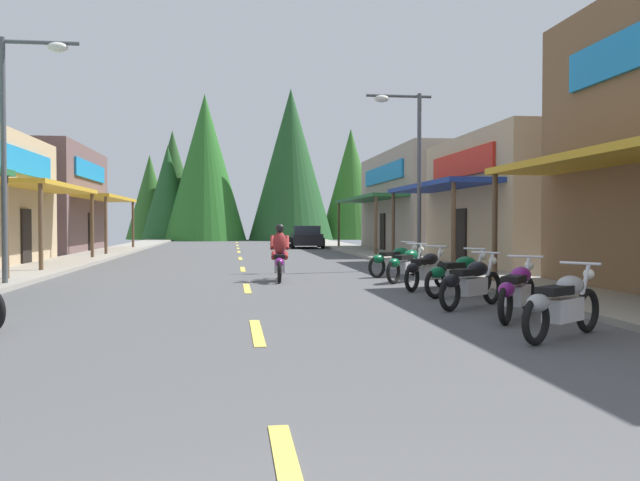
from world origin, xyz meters
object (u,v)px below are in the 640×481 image
Objects in this scene: motorcycle_parked_right_1 at (517,290)px; parked_car_curbside at (306,237)px; motorcycle_parked_right_4 at (426,269)px; streetlamp_right at (409,154)px; rider_cruising_lead at (280,257)px; motorcycle_parked_right_0 at (562,303)px; motorcycle_parked_right_3 at (459,274)px; streetlamp_left at (18,124)px; motorcycle_parked_right_5 at (407,264)px; motorcycle_parked_right_6 at (395,260)px; motorcycle_parked_right_2 at (471,282)px.

motorcycle_parked_right_1 is 0.40× the size of parked_car_curbside.
parked_car_curbside reaches higher than motorcycle_parked_right_4.
streetlamp_right is 2.76× the size of rider_cruising_lead.
parked_car_curbside is (-0.03, 31.86, 0.20)m from motorcycle_parked_right_1.
streetlamp_right is 3.33× the size of motorcycle_parked_right_0.
parked_car_curbside is at bearing -3.43° from rider_cruising_lead.
streetlamp_right is at bearing -173.91° from parked_car_curbside.
motorcycle_parked_right_1 is 3.51m from motorcycle_parked_right_3.
motorcycle_parked_right_4 is (9.77, -1.75, -3.51)m from streetlamp_left.
motorcycle_parked_right_5 is 0.37× the size of parked_car_curbside.
motorcycle_parked_right_0 is 1.10× the size of motorcycle_parked_right_5.
motorcycle_parked_right_5 is at bearing 41.18° from motorcycle_parked_right_4.
parked_car_curbside is at bearing 60.11° from motorcycle_parked_right_3.
parked_car_curbside is at bearing 93.51° from streetlamp_right.
rider_cruising_lead is (-3.21, 9.71, 0.17)m from motorcycle_parked_right_0.
motorcycle_parked_right_5 is at bearing -105.33° from streetlamp_right.
motorcycle_parked_right_4 is at bearing 69.32° from motorcycle_parked_right_3.
motorcycle_parked_right_3 and motorcycle_parked_right_6 have the same top height.
motorcycle_parked_right_2 is 3.51m from motorcycle_parked_right_4.
motorcycle_parked_right_1 is (0.16, 1.86, 0.00)m from motorcycle_parked_right_0.
motorcycle_parked_right_2 is 0.81× the size of rider_cruising_lead.
streetlamp_left is 3.22× the size of motorcycle_parked_right_3.
streetlamp_left reaches higher than motorcycle_parked_right_4.
parked_car_curbside is (0.14, 33.72, 0.20)m from motorcycle_parked_right_0.
motorcycle_parked_right_0 is 1.03× the size of motorcycle_parked_right_2.
motorcycle_parked_right_5 is at bearing 52.54° from motorcycle_parked_right_0.
parked_car_curbside is (3.35, 24.01, 0.03)m from rider_cruising_lead.
motorcycle_parked_right_2 and motorcycle_parked_right_3 have the same top height.
rider_cruising_lead is at bearing 60.80° from motorcycle_parked_right_1.
motorcycle_parked_right_0 is at bearing -147.42° from motorcycle_parked_right_1.
rider_cruising_lead is at bearing 77.55° from motorcycle_parked_right_2.
motorcycle_parked_right_0 is at bearing -137.98° from motorcycle_parked_right_4.
motorcycle_parked_right_1 is at bearing -34.70° from streetlamp_left.
rider_cruising_lead is at bearing 92.62° from motorcycle_parked_right_4.
streetlamp_right reaches higher than motorcycle_parked_right_0.
motorcycle_parked_right_4 and motorcycle_parked_right_5 have the same top height.
motorcycle_parked_right_6 is 3.63m from rider_cruising_lead.
motorcycle_parked_right_2 is 30.30m from parked_car_curbside.
streetlamp_left reaches higher than streetlamp_right.
streetlamp_left reaches higher than motorcycle_parked_right_5.
motorcycle_parked_right_3 is at bearing -127.56° from motorcycle_parked_right_4.
streetlamp_left is 3.78× the size of motorcycle_parked_right_5.
motorcycle_parked_right_0 is 6.93m from motorcycle_parked_right_4.
parked_car_curbside is at bearing 53.26° from motorcycle_parked_right_0.
motorcycle_parked_right_6 is at bearing 60.66° from motorcycle_parked_right_3.
motorcycle_parked_right_5 is 0.76× the size of rider_cruising_lead.
motorcycle_parked_right_5 is at bearing 37.66° from motorcycle_parked_right_1.
motorcycle_parked_right_6 is at bearing -112.58° from streetlamp_right.
motorcycle_parked_right_4 is 3.82m from motorcycle_parked_right_6.
streetlamp_right is 3.43× the size of motorcycle_parked_right_2.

